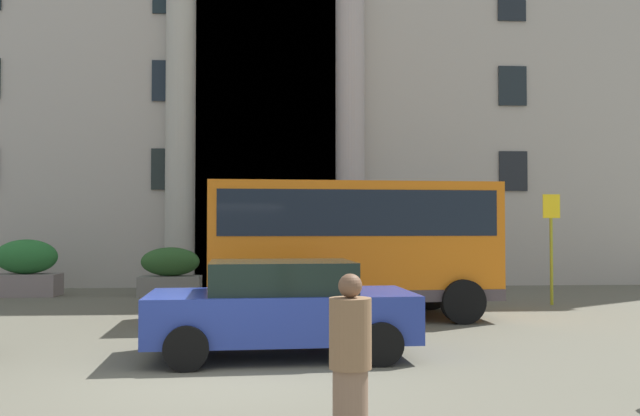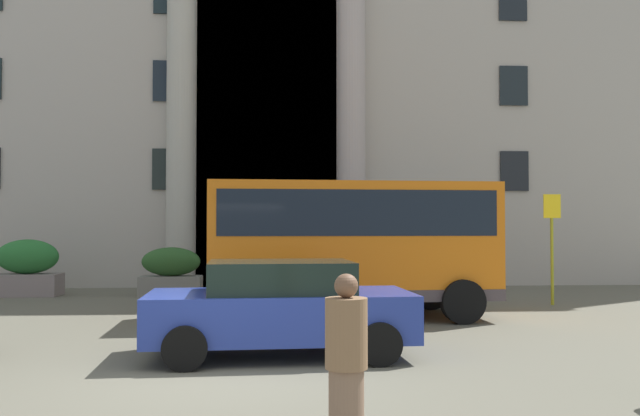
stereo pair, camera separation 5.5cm
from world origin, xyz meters
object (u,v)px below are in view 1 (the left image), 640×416
Objects in this scene: hedge_planter_entrance_left at (338,272)px; hedge_planter_far_east at (170,272)px; parked_coupe_end at (281,307)px; pedestrian_woman_dark_dress at (350,367)px; orange_minibus at (351,238)px; bus_stop_sign at (551,237)px; hedge_planter_west at (26,269)px; motorcycle_near_kerb at (325,311)px.

hedge_planter_entrance_left is 0.95× the size of hedge_planter_far_east.
pedestrian_woman_dark_dress is at bearing -86.41° from parked_coupe_end.
orange_minibus is at bearing -92.18° from hedge_planter_entrance_left.
parked_coupe_end is (-1.73, -9.08, 0.07)m from hedge_planter_entrance_left.
orange_minibus reaches higher than pedestrian_woman_dark_dress.
pedestrian_woman_dark_dress is at bearing -75.12° from hedge_planter_far_east.
orange_minibus is 2.20× the size of bus_stop_sign.
orange_minibus is 3.56× the size of hedge_planter_far_east.
motorcycle_near_kerb is at bearing -43.53° from hedge_planter_west.
hedge_planter_west is at bearing 124.50° from parked_coupe_end.
motorcycle_near_kerb is at bearing -109.77° from orange_minibus.
pedestrian_woman_dark_dress is (-1.00, -8.76, -0.94)m from orange_minibus.
orange_minibus is 5.00m from hedge_planter_entrance_left.
bus_stop_sign reaches higher than parked_coupe_end.
motorcycle_near_kerb is at bearing -143.53° from bus_stop_sign.
parked_coupe_end is at bearing -100.77° from hedge_planter_entrance_left.
hedge_planter_west reaches higher than hedge_planter_entrance_left.
bus_stop_sign is at bearing -15.93° from hedge_planter_far_east.
hedge_planter_west reaches higher than motorcycle_near_kerb.
hedge_planter_west is at bearing 146.69° from orange_minibus.
parked_coupe_end reaches higher than hedge_planter_far_east.
parked_coupe_end is at bearing -113.14° from orange_minibus.
motorcycle_near_kerb is at bearing 62.13° from parked_coupe_end.
hedge_planter_far_east is at bearing 164.07° from bus_stop_sign.
hedge_planter_far_east is 9.57m from parked_coupe_end.
orange_minibus reaches higher than hedge_planter_entrance_left.
parked_coupe_end is at bearing -119.05° from motorcycle_near_kerb.
parked_coupe_end is 2.61× the size of pedestrian_woman_dark_dress.
hedge_planter_far_east is at bearing 105.64° from parked_coupe_end.
parked_coupe_end reaches higher than motorcycle_near_kerb.
motorcycle_near_kerb is 6.31m from pedestrian_woman_dark_dress.
orange_minibus is at bearing 68.89° from motorcycle_near_kerb.
pedestrian_woman_dark_dress reaches higher than hedge_planter_far_east.
hedge_planter_entrance_left is (0.19, 4.88, -1.05)m from orange_minibus.
bus_stop_sign is at bearing 39.01° from parked_coupe_end.
hedge_planter_west is 4.09m from hedge_planter_far_east.
bus_stop_sign is at bearing -12.35° from hedge_planter_west.
orange_minibus is 3.12× the size of motorcycle_near_kerb.
pedestrian_woman_dark_dress is (7.70, -13.86, 0.00)m from hedge_planter_west.
orange_minibus is 8.87m from pedestrian_woman_dark_dress.
parked_coupe_end is 1.92m from motorcycle_near_kerb.
parked_coupe_end is 2.06× the size of motorcycle_near_kerb.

